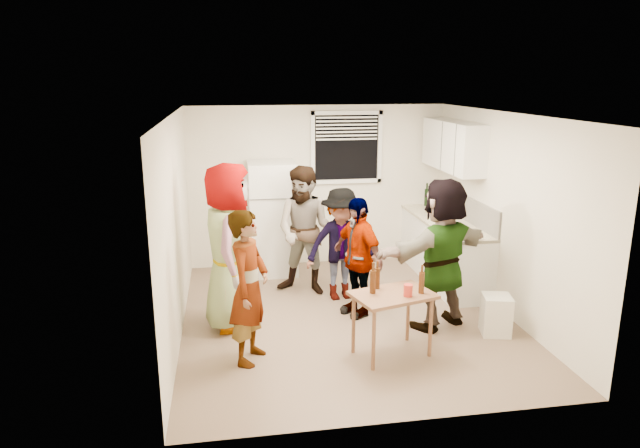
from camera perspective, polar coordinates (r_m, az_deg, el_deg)
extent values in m
cube|color=white|center=(8.60, -4.79, 0.58)|extent=(0.70, 0.70, 1.70)
cube|color=white|center=(8.58, 12.26, -2.66)|extent=(0.60, 2.20, 0.86)
cube|color=beige|center=(8.46, 12.43, 0.25)|extent=(0.64, 2.22, 0.04)
cube|color=#A8A299|center=(8.52, 14.28, 1.63)|extent=(0.03, 2.20, 0.36)
cube|color=white|center=(8.50, 13.14, 7.63)|extent=(0.34, 1.60, 0.70)
cylinder|color=white|center=(8.52, 12.09, 0.52)|extent=(0.13, 0.13, 0.28)
cylinder|color=black|center=(9.33, 10.57, 1.81)|extent=(0.07, 0.07, 0.27)
cylinder|color=#47230C|center=(7.96, 13.09, -0.51)|extent=(0.06, 0.06, 0.23)
cylinder|color=#201ED9|center=(7.73, 13.92, -1.01)|extent=(0.09, 0.09, 0.12)
cube|color=#E8C85B|center=(8.74, 13.21, 1.31)|extent=(0.02, 0.18, 0.15)
cube|color=silver|center=(7.00, 17.19, -8.55)|extent=(0.38, 0.38, 0.47)
cylinder|color=#47230C|center=(6.08, 5.28, -6.88)|extent=(0.06, 0.06, 0.25)
cylinder|color=red|center=(6.04, 8.77, -7.13)|extent=(0.09, 0.09, 0.13)
imported|color=#969696|center=(7.08, -8.73, -9.98)|extent=(2.06, 1.14, 0.63)
imported|color=#141933|center=(6.27, -6.88, -13.27)|extent=(1.73, 1.19, 0.39)
imported|color=brown|center=(8.02, -1.36, -6.80)|extent=(1.54, 1.97, 0.67)
imported|color=#424348|center=(7.82, 2.08, -7.36)|extent=(1.18, 1.64, 0.56)
imported|color=black|center=(7.34, 3.66, -8.90)|extent=(1.74, 1.44, 0.37)
imported|color=#DF6F49|center=(7.15, 11.73, -9.84)|extent=(2.27, 2.34, 0.53)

